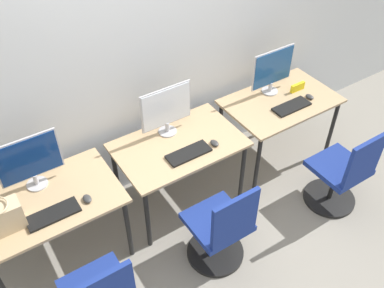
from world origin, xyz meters
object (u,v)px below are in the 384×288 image
mouse_left (87,199)px  mouse_right (310,97)px  monitor_left (29,161)px  monitor_right (273,70)px  monitor_center (166,109)px  office_chair_center (221,231)px  keyboard_right (291,107)px  keyboard_left (53,214)px  handbag (0,219)px  keyboard_center (189,153)px  office_chair_right (342,176)px  mouse_center (214,143)px

mouse_left → mouse_right: 2.29m
monitor_left → monitor_right: 2.30m
monitor_center → office_chair_center: monitor_center is taller
monitor_left → keyboard_right: bearing=-8.2°
mouse_right → monitor_left: bearing=173.0°
keyboard_left → mouse_left: size_ratio=4.17×
monitor_center → mouse_right: 1.45m
handbag → monitor_left: bearing=42.4°
monitor_center → mouse_right: bearing=-12.5°
monitor_center → monitor_right: bearing=-0.8°
office_chair_center → mouse_right: (1.47, 0.60, 0.36)m
monitor_left → mouse_right: size_ratio=5.23×
keyboard_center → monitor_right: 1.22m
monitor_center → handbag: bearing=-168.9°
keyboard_left → handbag: (-0.32, 0.06, 0.11)m
mouse_left → handbag: (-0.58, 0.06, 0.10)m
keyboard_left → mouse_right: (2.55, 0.04, 0.01)m
keyboard_left → office_chair_right: office_chair_right is taller
monitor_right → keyboard_right: size_ratio=1.25×
monitor_center → keyboard_right: monitor_center is taller
monitor_right → handbag: (-2.62, -0.27, -0.13)m
mouse_right → office_chair_center: bearing=-157.6°
mouse_center → keyboard_right: bearing=2.1°
keyboard_left → office_chair_right: size_ratio=0.42×
mouse_left → office_chair_right: 2.21m
office_chair_center → monitor_right: size_ratio=1.89×
monitor_right → handbag: bearing=-174.1°
monitor_left → keyboard_right: size_ratio=1.25×
keyboard_center → mouse_center: bearing=-4.0°
office_chair_center → keyboard_right: office_chair_center is taller
office_chair_center → mouse_right: bearing=22.4°
mouse_right → handbag: size_ratio=0.30×
monitor_left → mouse_left: bearing=-54.1°
monitor_right → mouse_right: monitor_right is taller
mouse_left → monitor_center: 0.98m
mouse_center → handbag: (-1.72, 0.07, 0.10)m
monitor_left → office_chair_right: (2.33, -1.02, -0.59)m
mouse_center → office_chair_center: 0.73m
mouse_right → monitor_center: bearing=167.5°
keyboard_left → handbag: size_ratio=1.25×
monitor_left → keyboard_center: 1.22m
monitor_right → office_chair_right: (0.04, -1.00, -0.59)m
mouse_left → mouse_center: bearing=-0.3°
mouse_center → keyboard_left: bearing=179.7°
monitor_left → keyboard_center: size_ratio=1.25×
keyboard_right → office_chair_right: office_chair_right is taller
monitor_center → mouse_right: size_ratio=5.23×
mouse_center → mouse_left: bearing=179.7°
keyboard_center → office_chair_right: bearing=-29.5°
keyboard_left → keyboard_right: bearing=0.6°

